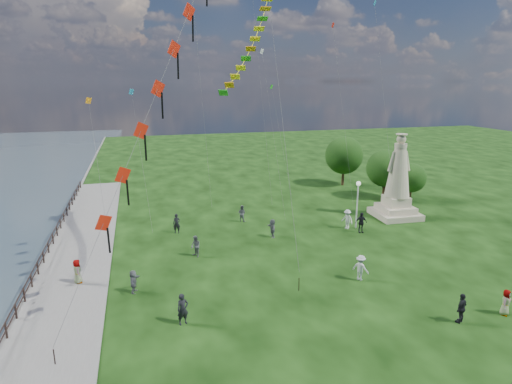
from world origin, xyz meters
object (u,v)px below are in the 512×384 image
object	(u,v)px
person_5	(134,281)
person_6	(177,224)
person_10	(77,273)
person_0	(183,309)
lamppost	(358,195)
person_8	(347,219)
statue	(397,186)
person_9	(361,223)
person_11	(272,228)
person_3	(462,308)
person_2	(361,268)
person_7	(242,213)
person_4	(506,302)
person_1	(196,246)

from	to	relation	value
person_5	person_6	distance (m)	11.19
person_10	person_0	bearing A→B (deg)	-152.95
lamppost	person_6	xyz separation A→B (m)	(-16.19, 3.01, -2.30)
person_8	person_5	bearing A→B (deg)	-94.55
person_5	person_0	bearing A→B (deg)	-134.21
statue	person_6	bearing A→B (deg)	-179.86
person_9	person_11	world-z (taller)	person_9
person_6	lamppost	bearing A→B (deg)	3.20
statue	person_3	bearing A→B (deg)	-109.85
person_2	person_7	size ratio (longest dim) A/B	1.10
person_3	person_6	size ratio (longest dim) A/B	0.99
statue	person_5	xyz separation A→B (m)	(-25.36, -9.49, -2.38)
statue	person_7	bearing A→B (deg)	172.90
person_4	person_6	distance (m)	25.68
person_8	person_11	xyz separation A→B (m)	(-7.35, -0.29, -0.09)
person_6	person_10	distance (m)	11.12
person_2	person_5	xyz separation A→B (m)	(-14.95, 2.29, -0.13)
statue	person_4	bearing A→B (deg)	-101.11
person_1	person_7	distance (m)	9.26
person_0	person_2	xyz separation A→B (m)	(12.30, 2.30, -0.02)
lamppost	person_2	size ratio (longest dim) A/B	2.48
person_11	lamppost	bearing A→B (deg)	91.38
person_0	person_8	size ratio (longest dim) A/B	1.00
person_5	person_7	size ratio (longest dim) A/B	0.94
person_8	person_11	distance (m)	7.36
statue	person_5	size ratio (longest dim) A/B	5.43
person_1	person_9	size ratio (longest dim) A/B	0.90
person_7	person_2	bearing A→B (deg)	150.57
person_5	person_9	xyz separation A→B (m)	(19.71, 6.24, 0.17)
person_5	person_9	world-z (taller)	person_9
lamppost	person_6	size ratio (longest dim) A/B	2.48
person_0	person_7	size ratio (longest dim) A/B	1.12
person_0	person_11	bearing A→B (deg)	36.64
statue	person_2	xyz separation A→B (m)	(-10.41, -11.78, -2.26)
lamppost	person_8	xyz separation A→B (m)	(-0.91, 0.02, -2.29)
person_4	person_10	distance (m)	26.73
person_0	person_7	world-z (taller)	person_0
statue	person_9	distance (m)	6.88
person_1	statue	bearing A→B (deg)	79.08
person_10	person_1	bearing A→B (deg)	-88.50
person_11	person_1	bearing A→B (deg)	-70.85
statue	person_4	xyz separation A→B (m)	(-4.53, -18.13, -2.37)
person_5	person_11	distance (m)	13.74
statue	person_7	distance (m)	15.62
lamppost	person_9	size ratio (longest dim) A/B	2.37
person_0	lamppost	bearing A→B (deg)	18.99
person_0	person_7	bearing A→B (deg)	49.84
person_8	person_4	bearing A→B (deg)	-19.84
lamppost	person_6	world-z (taller)	lamppost
statue	person_10	size ratio (longest dim) A/B	5.04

